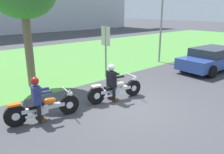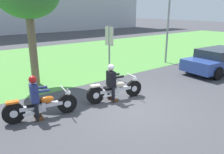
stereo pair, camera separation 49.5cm
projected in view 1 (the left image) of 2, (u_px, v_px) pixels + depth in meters
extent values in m
plane|color=#424247|center=(131.00, 107.00, 7.91)|extent=(120.00, 120.00, 0.00)
cube|color=#549342|center=(28.00, 63.00, 14.42)|extent=(60.00, 12.00, 0.01)
cylinder|color=black|center=(133.00, 88.00, 8.88)|extent=(0.66, 0.24, 0.65)
cylinder|color=silver|center=(133.00, 88.00, 8.88)|extent=(0.25, 0.18, 0.23)
cylinder|color=black|center=(96.00, 95.00, 8.09)|extent=(0.66, 0.24, 0.65)
cylinder|color=silver|center=(96.00, 95.00, 8.09)|extent=(0.25, 0.18, 0.23)
cube|color=silver|center=(116.00, 89.00, 8.46)|extent=(1.30, 0.39, 0.12)
cube|color=silver|center=(114.00, 90.00, 8.45)|extent=(0.36, 0.30, 0.28)
ellipsoid|color=beige|center=(120.00, 84.00, 8.50)|extent=(0.48, 0.32, 0.22)
cube|color=black|center=(110.00, 88.00, 8.33)|extent=(0.48, 0.32, 0.10)
cube|color=beige|center=(96.00, 86.00, 7.99)|extent=(0.39, 0.27, 0.06)
cylinder|color=silver|center=(132.00, 82.00, 8.79)|extent=(0.26, 0.10, 0.53)
cylinder|color=silver|center=(131.00, 75.00, 8.68)|extent=(0.16, 0.65, 0.04)
sphere|color=white|center=(135.00, 79.00, 8.81)|extent=(0.16, 0.16, 0.16)
cylinder|color=silver|center=(111.00, 96.00, 8.24)|extent=(0.56, 0.18, 0.08)
cylinder|color=black|center=(109.00, 92.00, 8.56)|extent=(0.12, 0.12, 0.58)
cube|color=#593319|center=(110.00, 97.00, 8.66)|extent=(0.25, 0.14, 0.10)
cylinder|color=black|center=(114.00, 95.00, 8.26)|extent=(0.12, 0.12, 0.58)
cube|color=#593319|center=(115.00, 100.00, 8.36)|extent=(0.25, 0.14, 0.10)
cube|color=black|center=(111.00, 79.00, 8.25)|extent=(0.29, 0.42, 0.56)
cylinder|color=black|center=(114.00, 75.00, 8.47)|extent=(0.43, 0.17, 0.09)
cylinder|color=black|center=(119.00, 77.00, 8.19)|extent=(0.43, 0.17, 0.09)
sphere|color=#996B4C|center=(111.00, 68.00, 8.13)|extent=(0.20, 0.20, 0.20)
sphere|color=silver|center=(111.00, 67.00, 8.12)|extent=(0.24, 0.24, 0.24)
cylinder|color=black|center=(69.00, 104.00, 7.33)|extent=(0.66, 0.24, 0.65)
cylinder|color=silver|center=(69.00, 104.00, 7.33)|extent=(0.25, 0.18, 0.23)
cylinder|color=black|center=(15.00, 116.00, 6.54)|extent=(0.66, 0.24, 0.65)
cylinder|color=silver|center=(15.00, 116.00, 6.54)|extent=(0.25, 0.18, 0.23)
cube|color=silver|center=(44.00, 107.00, 6.91)|extent=(1.30, 0.39, 0.12)
cube|color=silver|center=(42.00, 108.00, 6.89)|extent=(0.36, 0.30, 0.28)
ellipsoid|color=orange|center=(49.00, 101.00, 6.95)|extent=(0.48, 0.32, 0.22)
cube|color=black|center=(36.00, 106.00, 6.77)|extent=(0.48, 0.32, 0.10)
cube|color=orange|center=(14.00, 105.00, 6.44)|extent=(0.39, 0.27, 0.06)
cylinder|color=silver|center=(67.00, 98.00, 7.23)|extent=(0.26, 0.10, 0.53)
cylinder|color=silver|center=(65.00, 89.00, 7.13)|extent=(0.16, 0.65, 0.04)
sphere|color=white|center=(70.00, 94.00, 7.26)|extent=(0.16, 0.16, 0.16)
cylinder|color=silver|center=(35.00, 116.00, 6.69)|extent=(0.56, 0.18, 0.08)
cylinder|color=black|center=(37.00, 110.00, 7.00)|extent=(0.12, 0.12, 0.57)
cube|color=#593319|center=(39.00, 117.00, 7.10)|extent=(0.25, 0.14, 0.10)
cylinder|color=black|center=(39.00, 115.00, 6.71)|extent=(0.12, 0.12, 0.57)
cube|color=#593319|center=(42.00, 121.00, 6.80)|extent=(0.25, 0.14, 0.10)
cube|color=navy|center=(36.00, 95.00, 6.69)|extent=(0.29, 0.42, 0.56)
cylinder|color=navy|center=(42.00, 89.00, 6.92)|extent=(0.43, 0.17, 0.09)
cylinder|color=navy|center=(45.00, 93.00, 6.64)|extent=(0.43, 0.17, 0.09)
sphere|color=#996B4C|center=(35.00, 82.00, 6.58)|extent=(0.20, 0.20, 0.20)
sphere|color=#B21919|center=(35.00, 81.00, 6.57)|extent=(0.24, 0.24, 0.24)
cylinder|color=brown|center=(29.00, 52.00, 9.72)|extent=(0.34, 0.34, 3.03)
cylinder|color=gray|center=(161.00, 20.00, 14.03)|extent=(0.12, 0.12, 5.28)
cylinder|color=gray|center=(106.00, 52.00, 11.06)|extent=(0.08, 0.08, 2.60)
cube|color=silver|center=(106.00, 36.00, 10.85)|extent=(0.04, 0.60, 0.90)
cylinder|color=black|center=(210.00, 59.00, 14.12)|extent=(0.65, 0.25, 0.64)
cylinder|color=black|center=(183.00, 65.00, 12.49)|extent=(0.65, 0.25, 0.64)
cylinder|color=black|center=(212.00, 72.00, 11.20)|extent=(0.65, 0.25, 0.64)
cube|color=#2D4793|center=(212.00, 61.00, 12.60)|extent=(4.51, 2.02, 0.60)
cube|color=#262D38|center=(213.00, 52.00, 12.45)|extent=(2.53, 1.74, 0.44)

